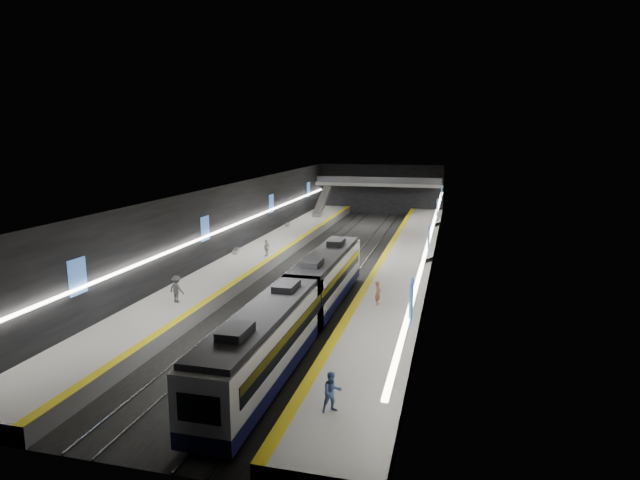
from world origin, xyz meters
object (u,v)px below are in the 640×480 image
(train, at_px, (301,303))
(bench_left_near, at_px, (236,251))
(bench_left_far, at_px, (287,225))
(bench_right_far, at_px, (435,224))
(escalator, at_px, (322,201))
(passenger_right_b, at_px, (332,392))
(passenger_left_a, at_px, (267,248))
(bench_right_near, at_px, (426,260))
(passenger_right_a, at_px, (378,293))
(passenger_left_b, at_px, (177,289))

(train, xyz_separation_m, bench_left_near, (-12.00, 17.55, -0.99))
(bench_left_far, distance_m, bench_right_far, 19.34)
(escalator, distance_m, bench_right_far, 18.47)
(bench_left_near, distance_m, passenger_right_b, 32.83)
(escalator, distance_m, passenger_left_a, 28.97)
(bench_right_near, relative_size, bench_right_far, 0.86)
(escalator, height_order, passenger_right_a, escalator)
(train, height_order, bench_left_far, train)
(passenger_right_b, bearing_deg, train, 80.09)
(bench_left_near, distance_m, bench_right_near, 19.01)
(bench_left_far, xyz_separation_m, passenger_right_b, (16.28, -44.64, 0.71))
(escalator, xyz_separation_m, bench_left_near, (-2.00, -28.23, -1.70))
(bench_right_far, distance_m, passenger_right_a, 34.42)
(escalator, relative_size, bench_right_far, 3.87)
(passenger_right_b, distance_m, passenger_left_a, 30.57)
(passenger_left_a, distance_m, passenger_left_b, 15.46)
(bench_right_far, bearing_deg, escalator, 169.74)
(passenger_left_b, bearing_deg, passenger_left_a, -79.17)
(train, relative_size, passenger_left_b, 14.50)
(passenger_right_a, bearing_deg, passenger_right_b, -169.97)
(passenger_left_a, height_order, passenger_left_b, passenger_left_b)
(passenger_left_a, relative_size, passenger_left_b, 0.86)
(escalator, bearing_deg, passenger_right_a, -70.82)
(passenger_right_b, xyz_separation_m, passenger_left_b, (-14.26, 12.25, 0.07))
(passenger_left_a, bearing_deg, bench_left_far, -157.18)
(train, xyz_separation_m, bench_right_far, (7.00, 38.74, -0.94))
(escalator, distance_m, bench_left_near, 28.35)
(bench_left_near, xyz_separation_m, bench_right_far, (19.00, 21.19, 0.05))
(escalator, distance_m, bench_left_far, 12.17)
(bench_left_near, bearing_deg, train, -68.56)
(passenger_right_a, bearing_deg, bench_right_near, -1.36)
(bench_left_near, distance_m, bench_left_far, 16.31)
(train, xyz_separation_m, escalator, (-10.00, 45.78, 0.70))
(bench_left_near, height_order, passenger_left_a, passenger_left_a)
(train, height_order, passenger_left_a, train)
(bench_left_near, xyz_separation_m, bench_right_near, (19.00, 0.68, 0.01))
(bench_left_near, height_order, bench_left_far, bench_left_near)
(bench_left_near, relative_size, passenger_right_b, 0.91)
(bench_left_far, distance_m, passenger_right_b, 47.53)
(passenger_right_a, xyz_separation_m, passenger_left_b, (-14.08, -2.95, 0.12))
(bench_right_far, xyz_separation_m, passenger_left_a, (-15.44, -21.86, 0.60))
(bench_right_far, bearing_deg, passenger_left_a, -113.00)
(train, distance_m, escalator, 46.87)
(bench_left_far, height_order, passenger_right_a, passenger_right_a)
(escalator, distance_m, passenger_left_b, 44.33)
(passenger_left_a, bearing_deg, passenger_left_b, 7.29)
(escalator, xyz_separation_m, passenger_right_a, (14.39, -41.36, -1.04))
(bench_left_near, bearing_deg, bench_right_far, 35.20)
(passenger_right_b, relative_size, passenger_left_a, 1.07)
(train, distance_m, passenger_left_b, 9.80)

